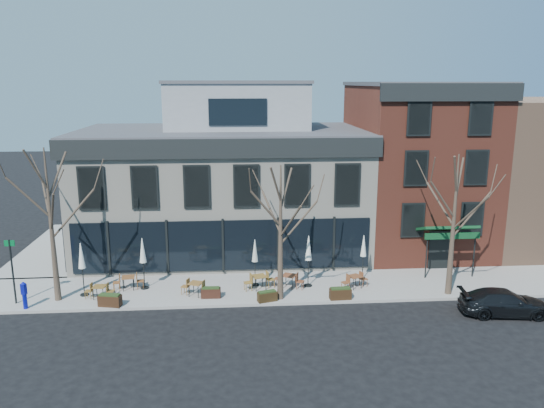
{
  "coord_description": "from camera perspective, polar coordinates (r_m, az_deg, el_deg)",
  "views": [
    {
      "loc": [
        0.61,
        -29.6,
        11.17
      ],
      "look_at": [
        3.01,
        2.0,
        3.85
      ],
      "focal_mm": 35.0,
      "sensor_mm": 36.0,
      "label": 1
    }
  ],
  "objects": [
    {
      "name": "cafe_set_1",
      "position": [
        30.08,
        -15.19,
        -8.03
      ],
      "size": [
        1.71,
        0.75,
        0.88
      ],
      "color": "brown",
      "rests_on": "sidewalk_front"
    },
    {
      "name": "call_box",
      "position": [
        29.3,
        -25.1,
        -8.79
      ],
      "size": [
        0.29,
        0.28,
        1.43
      ],
      "color": "#0B129B",
      "rests_on": "sidewalk_front"
    },
    {
      "name": "red_brick_building",
      "position": [
        37.14,
        15.23,
        3.99
      ],
      "size": [
        8.2,
        11.78,
        11.18
      ],
      "color": "brown",
      "rests_on": "ground"
    },
    {
      "name": "cafe_set_0",
      "position": [
        29.33,
        -18.05,
        -8.84
      ],
      "size": [
        1.58,
        0.68,
        0.82
      ],
      "color": "brown",
      "rests_on": "sidewalk_front"
    },
    {
      "name": "sidewalk_side",
      "position": [
        39.13,
        -21.86,
        -4.43
      ],
      "size": [
        4.5,
        12.0,
        0.15
      ],
      "primitive_type": "cube",
      "color": "gray",
      "rests_on": "ground"
    },
    {
      "name": "sign_pole",
      "position": [
        29.79,
        -26.16,
        -6.15
      ],
      "size": [
        0.5,
        0.1,
        3.4
      ],
      "color": "black",
      "rests_on": "sidewalk_front"
    },
    {
      "name": "tree_corner",
      "position": [
        28.76,
        -22.66,
        -1.94
      ],
      "size": [
        3.93,
        3.98,
        7.92
      ],
      "color": "#382B21",
      "rests_on": "sidewalk_front"
    },
    {
      "name": "umbrella_1",
      "position": [
        29.47,
        -13.73,
        -5.16
      ],
      "size": [
        0.46,
        0.46,
        2.86
      ],
      "color": "black",
      "rests_on": "sidewalk_front"
    },
    {
      "name": "umbrella_4",
      "position": [
        30.49,
        9.81,
        -4.72
      ],
      "size": [
        0.42,
        0.42,
        2.6
      ],
      "color": "black",
      "rests_on": "sidewalk_front"
    },
    {
      "name": "planter_0",
      "position": [
        28.26,
        -17.04,
        -9.85
      ],
      "size": [
        1.2,
        0.68,
        0.63
      ],
      "color": "#321D10",
      "rests_on": "sidewalk_front"
    },
    {
      "name": "cafe_set_5",
      "position": [
        29.58,
        8.88,
        -8.11
      ],
      "size": [
        1.64,
        1.01,
        0.85
      ],
      "color": "brown",
      "rests_on": "sidewalk_front"
    },
    {
      "name": "cafe_set_4",
      "position": [
        29.28,
        1.84,
        -8.13
      ],
      "size": [
        1.72,
        1.09,
        0.89
      ],
      "color": "brown",
      "rests_on": "sidewalk_front"
    },
    {
      "name": "tree_right",
      "position": [
        29.0,
        18.97,
        -1.98
      ],
      "size": [
        3.72,
        3.77,
        7.48
      ],
      "color": "#382B21",
      "rests_on": "sidewalk_front"
    },
    {
      "name": "parked_sedan",
      "position": [
        28.74,
        23.73,
        -9.67
      ],
      "size": [
        4.49,
        2.22,
        1.25
      ],
      "primitive_type": "imported",
      "rotation": [
        0.0,
        0.0,
        1.46
      ],
      "color": "black",
      "rests_on": "ground"
    },
    {
      "name": "tree_mid",
      "position": [
        26.84,
        0.95,
        -2.95
      ],
      "size": [
        3.5,
        3.55,
        7.04
      ],
      "color": "#382B21",
      "rests_on": "sidewalk_front"
    },
    {
      "name": "planter_1",
      "position": [
        28.25,
        -6.6,
        -9.43
      ],
      "size": [
        1.02,
        0.44,
        0.57
      ],
      "color": "black",
      "rests_on": "sidewalk_front"
    },
    {
      "name": "planter_3",
      "position": [
        28.1,
        7.36,
        -9.51
      ],
      "size": [
        1.13,
        0.49,
        0.62
      ],
      "color": "#311F10",
      "rests_on": "sidewalk_front"
    },
    {
      "name": "umbrella_2",
      "position": [
        29.14,
        -1.85,
        -5.3
      ],
      "size": [
        0.42,
        0.42,
        2.65
      ],
      "color": "black",
      "rests_on": "sidewalk_front"
    },
    {
      "name": "umbrella_0",
      "position": [
        29.45,
        -19.81,
        -5.55
      ],
      "size": [
        0.46,
        0.46,
        2.88
      ],
      "color": "black",
      "rests_on": "sidewalk_front"
    },
    {
      "name": "ground",
      "position": [
        31.64,
        -5.22,
        -7.72
      ],
      "size": [
        120.0,
        120.0,
        0.0
      ],
      "primitive_type": "plane",
      "color": "black",
      "rests_on": "ground"
    },
    {
      "name": "cafe_set_2",
      "position": [
        28.52,
        -8.2,
        -8.88
      ],
      "size": [
        1.7,
        1.04,
        0.88
      ],
      "color": "brown",
      "rests_on": "sidewalk_front"
    },
    {
      "name": "corner_building",
      "position": [
        35.26,
        -5.15,
        2.42
      ],
      "size": [
        18.39,
        10.39,
        11.1
      ],
      "color": "beige",
      "rests_on": "ground"
    },
    {
      "name": "cafe_set_3",
      "position": [
        29.11,
        -1.38,
        -8.23
      ],
      "size": [
        1.79,
        0.93,
        0.92
      ],
      "color": "brown",
      "rests_on": "sidewalk_front"
    },
    {
      "name": "sidewalk_front",
      "position": [
        29.72,
        1.07,
        -8.91
      ],
      "size": [
        33.5,
        4.7,
        0.15
      ],
      "primitive_type": "cube",
      "color": "gray",
      "rests_on": "ground"
    },
    {
      "name": "planter_2",
      "position": [
        27.63,
        -0.51,
        -9.88
      ],
      "size": [
        1.07,
        0.66,
        0.56
      ],
      "color": "#2F210F",
      "rests_on": "sidewalk_front"
    },
    {
      "name": "umbrella_3",
      "position": [
        29.03,
        3.95,
        -5.05
      ],
      "size": [
        0.46,
        0.46,
        2.88
      ],
      "color": "black",
      "rests_on": "sidewalk_front"
    }
  ]
}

